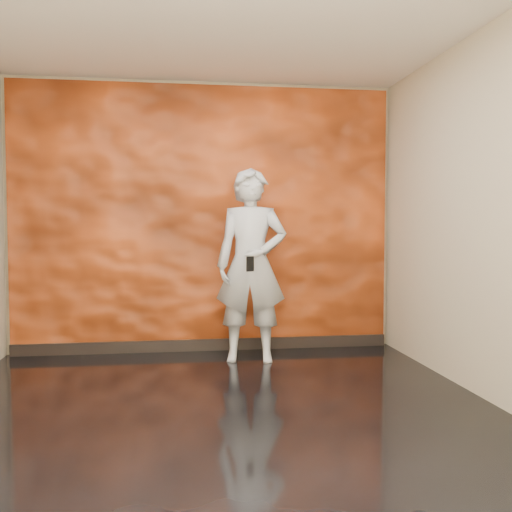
# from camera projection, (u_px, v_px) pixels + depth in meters

# --- Properties ---
(room) EXTENTS (4.02, 4.02, 2.81)m
(room) POSITION_uv_depth(u_px,v_px,m) (218.00, 212.00, 3.99)
(room) COLOR black
(room) RESTS_ON ground
(feature_wall) EXTENTS (3.90, 0.06, 2.75)m
(feature_wall) POSITION_uv_depth(u_px,v_px,m) (204.00, 219.00, 5.93)
(feature_wall) COLOR #EC581D
(feature_wall) RESTS_ON ground
(baseboard) EXTENTS (3.90, 0.04, 0.12)m
(baseboard) POSITION_uv_depth(u_px,v_px,m) (205.00, 345.00, 5.96)
(baseboard) COLOR black
(baseboard) RESTS_ON ground
(man) EXTENTS (0.74, 0.55, 1.86)m
(man) POSITION_uv_depth(u_px,v_px,m) (251.00, 265.00, 5.49)
(man) COLOR #9BA0A9
(man) RESTS_ON ground
(phone) EXTENTS (0.07, 0.04, 0.14)m
(phone) POSITION_uv_depth(u_px,v_px,m) (250.00, 264.00, 5.19)
(phone) COLOR black
(phone) RESTS_ON man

